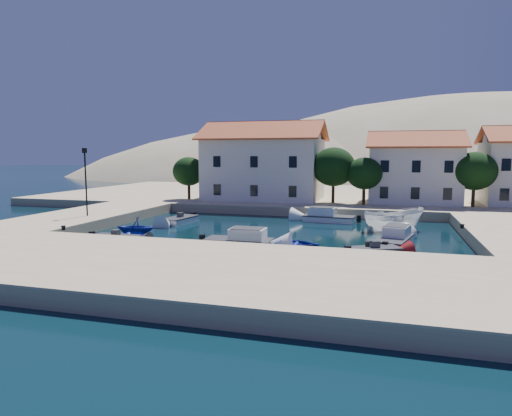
{
  "coord_description": "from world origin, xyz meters",
  "views": [
    {
      "loc": [
        9.09,
        -27.71,
        6.73
      ],
      "look_at": [
        -1.91,
        10.23,
        2.0
      ],
      "focal_mm": 32.0,
      "sensor_mm": 36.0,
      "label": 1
    }
  ],
  "objects_px": {
    "building_mid": "(414,166)",
    "cabin_cruiser_south": "(239,241)",
    "lamppost": "(86,175)",
    "boat_east": "(393,231)",
    "cabin_cruiser_east": "(395,239)",
    "building_left": "(264,160)",
    "rowboat_south": "(284,249)"
  },
  "relations": [
    {
      "from": "lamppost",
      "to": "cabin_cruiser_east",
      "type": "relative_size",
      "value": 1.2
    },
    {
      "from": "building_mid",
      "to": "lamppost",
      "type": "bearing_deg",
      "value": -144.55
    },
    {
      "from": "building_mid",
      "to": "rowboat_south",
      "type": "distance_m",
      "value": 28.04
    },
    {
      "from": "building_mid",
      "to": "rowboat_south",
      "type": "bearing_deg",
      "value": -110.86
    },
    {
      "from": "lamppost",
      "to": "cabin_cruiser_east",
      "type": "distance_m",
      "value": 27.56
    },
    {
      "from": "cabin_cruiser_south",
      "to": "boat_east",
      "type": "height_order",
      "value": "cabin_cruiser_south"
    },
    {
      "from": "cabin_cruiser_south",
      "to": "rowboat_south",
      "type": "bearing_deg",
      "value": 3.06
    },
    {
      "from": "lamppost",
      "to": "cabin_cruiser_south",
      "type": "bearing_deg",
      "value": -16.92
    },
    {
      "from": "lamppost",
      "to": "rowboat_south",
      "type": "relative_size",
      "value": 1.25
    },
    {
      "from": "lamppost",
      "to": "cabin_cruiser_east",
      "type": "xyz_separation_m",
      "value": [
        27.19,
        -1.31,
        -4.28
      ]
    },
    {
      "from": "building_left",
      "to": "rowboat_south",
      "type": "height_order",
      "value": "building_left"
    },
    {
      "from": "building_mid",
      "to": "boat_east",
      "type": "distance_m",
      "value": 16.52
    },
    {
      "from": "cabin_cruiser_south",
      "to": "boat_east",
      "type": "relative_size",
      "value": 0.86
    },
    {
      "from": "cabin_cruiser_east",
      "to": "building_mid",
      "type": "bearing_deg",
      "value": 7.03
    },
    {
      "from": "building_mid",
      "to": "cabin_cruiser_south",
      "type": "relative_size",
      "value": 2.16
    },
    {
      "from": "cabin_cruiser_east",
      "to": "boat_east",
      "type": "distance_m",
      "value": 6.82
    },
    {
      "from": "building_left",
      "to": "lamppost",
      "type": "height_order",
      "value": "building_left"
    },
    {
      "from": "cabin_cruiser_east",
      "to": "building_left",
      "type": "bearing_deg",
      "value": 49.31
    },
    {
      "from": "lamppost",
      "to": "boat_east",
      "type": "distance_m",
      "value": 28.15
    },
    {
      "from": "rowboat_south",
      "to": "boat_east",
      "type": "xyz_separation_m",
      "value": [
        7.5,
        10.24,
        0.0
      ]
    },
    {
      "from": "lamppost",
      "to": "cabin_cruiser_east",
      "type": "height_order",
      "value": "lamppost"
    },
    {
      "from": "lamppost",
      "to": "building_mid",
      "type": "bearing_deg",
      "value": 35.45
    },
    {
      "from": "lamppost",
      "to": "cabin_cruiser_south",
      "type": "relative_size",
      "value": 1.28
    },
    {
      "from": "lamppost",
      "to": "rowboat_south",
      "type": "bearing_deg",
      "value": -13.54
    },
    {
      "from": "rowboat_south",
      "to": "cabin_cruiser_east",
      "type": "height_order",
      "value": "cabin_cruiser_east"
    },
    {
      "from": "building_left",
      "to": "building_mid",
      "type": "height_order",
      "value": "building_left"
    },
    {
      "from": "boat_east",
      "to": "lamppost",
      "type": "bearing_deg",
      "value": 74.36
    },
    {
      "from": "cabin_cruiser_south",
      "to": "boat_east",
      "type": "bearing_deg",
      "value": 42.96
    },
    {
      "from": "building_left",
      "to": "cabin_cruiser_south",
      "type": "bearing_deg",
      "value": -78.92
    },
    {
      "from": "cabin_cruiser_east",
      "to": "cabin_cruiser_south",
      "type": "bearing_deg",
      "value": 121.75
    },
    {
      "from": "building_left",
      "to": "building_mid",
      "type": "distance_m",
      "value": 18.04
    },
    {
      "from": "building_mid",
      "to": "lamppost",
      "type": "height_order",
      "value": "building_mid"
    }
  ]
}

